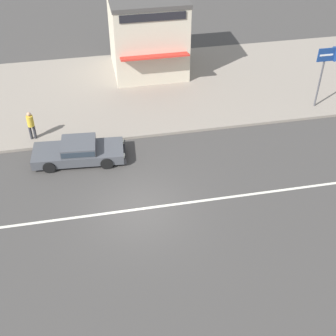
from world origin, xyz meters
TOP-DOWN VIEW (x-y plane):
  - ground_plane at (0.00, 0.00)m, footprint 160.00×160.00m
  - lane_centre_stripe at (0.00, 0.00)m, footprint 50.40×0.14m
  - kerb_strip at (0.00, 10.31)m, footprint 68.00×10.00m
  - sedan_dark_grey_1 at (-2.41, 4.04)m, footprint 4.60×2.07m
  - arrow_signboard at (11.50, 6.38)m, footprint 1.30×0.82m
  - pedestrian_near_clock at (-4.68, 6.13)m, footprint 0.34×0.34m
  - shopfront_mid_block at (2.40, 12.75)m, footprint 4.54×5.24m

SIDE VIEW (x-z plane):
  - ground_plane at x=0.00m, z-range 0.00..0.00m
  - lane_centre_stripe at x=0.00m, z-range 0.00..0.01m
  - kerb_strip at x=0.00m, z-range 0.00..0.15m
  - sedan_dark_grey_1 at x=-2.41m, z-range 0.00..1.07m
  - pedestrian_near_clock at x=-4.68m, z-range 0.27..1.84m
  - shopfront_mid_block at x=2.40m, z-range 0.16..4.94m
  - arrow_signboard at x=11.50m, z-range 1.36..4.92m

